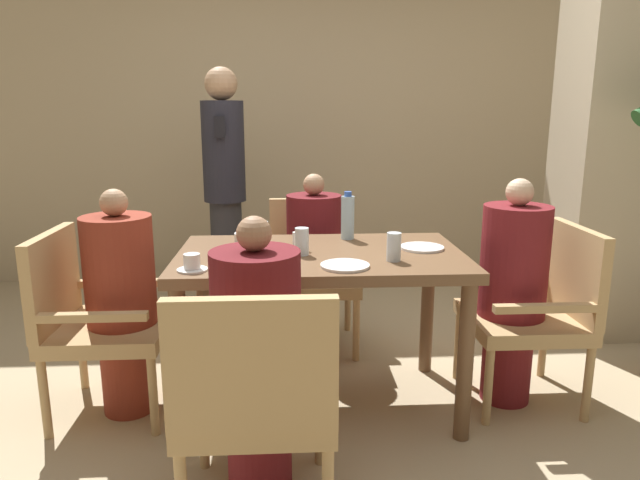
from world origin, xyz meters
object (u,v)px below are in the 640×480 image
at_px(chair_right_side, 539,306).
at_px(water_bottle, 348,217).
at_px(plate_main_right, 345,266).
at_px(chair_near_corner, 256,394).
at_px(bowl_small, 246,238).
at_px(diner_in_far_chair, 314,262).
at_px(standing_host, 225,184).
at_px(plate_main_left, 422,247).
at_px(glass_tall_mid, 302,241).
at_px(diner_in_right_chair, 512,290).
at_px(diner_in_left_chair, 122,301).
at_px(chair_left_side, 92,315).
at_px(glass_tall_far, 262,234).
at_px(chair_far_side, 313,266).
at_px(glass_tall_near, 394,247).
at_px(diner_in_near_chair, 257,358).
at_px(teacup_with_saucer, 192,264).

distance_m(chair_right_side, water_bottle, 1.04).
bearing_deg(plate_main_right, chair_near_corner, -123.14).
relative_size(chair_right_side, bowl_small, 7.39).
relative_size(diner_in_far_chair, standing_host, 0.63).
distance_m(plate_main_left, glass_tall_mid, 0.59).
bearing_deg(diner_in_right_chair, diner_in_left_chair, 180.00).
distance_m(diner_in_far_chair, plate_main_right, 0.96).
bearing_deg(plate_main_right, chair_left_side, 167.28).
bearing_deg(chair_near_corner, plate_main_right, 56.86).
distance_m(chair_right_side, glass_tall_far, 1.40).
bearing_deg(diner_in_right_chair, chair_right_side, 0.00).
distance_m(chair_far_side, standing_host, 0.95).
relative_size(chair_near_corner, glass_tall_near, 6.98).
xyz_separation_m(chair_far_side, bowl_small, (-0.36, -0.59, 0.31)).
relative_size(plate_main_left, glass_tall_far, 1.66).
bearing_deg(chair_left_side, diner_in_right_chair, 0.00).
relative_size(diner_in_near_chair, plate_main_left, 5.11).
height_order(chair_left_side, diner_in_left_chair, diner_in_left_chair).
distance_m(plate_main_left, plate_main_right, 0.51).
height_order(water_bottle, glass_tall_far, water_bottle).
height_order(plate_main_right, glass_tall_near, glass_tall_near).
bearing_deg(diner_in_left_chair, teacup_with_saucer, -36.44).
height_order(chair_left_side, plate_main_right, chair_left_side).
relative_size(chair_left_side, plate_main_right, 4.21).
distance_m(plate_main_left, bowl_small, 0.87).
relative_size(diner_in_near_chair, teacup_with_saucer, 8.45).
bearing_deg(bowl_small, diner_in_near_chair, -83.98).
xyz_separation_m(diner_in_near_chair, bowl_small, (-0.09, 0.89, 0.25)).
xyz_separation_m(teacup_with_saucer, water_bottle, (0.71, 0.57, 0.09)).
xyz_separation_m(diner_in_right_chair, plate_main_right, (-0.84, -0.26, 0.21)).
xyz_separation_m(chair_right_side, chair_near_corner, (-1.34, -0.81, 0.00)).
height_order(diner_in_left_chair, glass_tall_far, diner_in_left_chair).
relative_size(chair_near_corner, teacup_with_saucer, 6.95).
bearing_deg(bowl_small, glass_tall_mid, -44.15).
relative_size(chair_right_side, plate_main_left, 4.21).
relative_size(teacup_with_saucer, glass_tall_far, 1.00).
distance_m(diner_in_far_chair, plate_main_left, 0.83).
bearing_deg(diner_in_right_chair, chair_near_corner, -146.05).
bearing_deg(diner_in_far_chair, chair_right_side, -31.86).
distance_m(diner_in_left_chair, teacup_with_saucer, 0.54).
height_order(diner_in_far_chair, water_bottle, diner_in_far_chair).
relative_size(diner_in_right_chair, glass_tall_far, 8.83).
height_order(chair_near_corner, glass_tall_near, glass_tall_near).
xyz_separation_m(diner_in_far_chair, diner_in_near_chair, (-0.27, -1.34, 0.00)).
distance_m(chair_left_side, bowl_small, 0.81).
height_order(chair_near_corner, glass_tall_mid, glass_tall_mid).
relative_size(diner_in_left_chair, plate_main_right, 5.16).
height_order(chair_left_side, bowl_small, chair_left_side).
bearing_deg(plate_main_left, glass_tall_near, -129.37).
bearing_deg(chair_near_corner, plate_main_left, 48.32).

